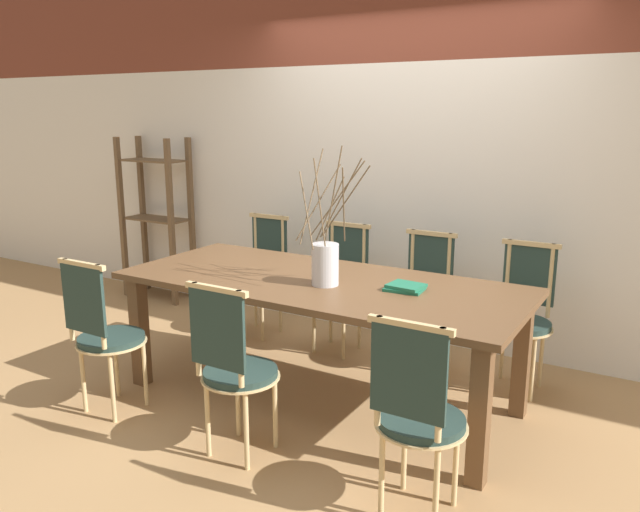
{
  "coord_description": "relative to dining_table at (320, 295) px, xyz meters",
  "views": [
    {
      "loc": [
        1.87,
        -3.13,
        1.78
      ],
      "look_at": [
        0.0,
        0.0,
        0.93
      ],
      "focal_mm": 35.0,
      "sensor_mm": 36.0,
      "label": 1
    }
  ],
  "objects": [
    {
      "name": "chair_near_left",
      "position": [
        -0.03,
        -0.81,
        -0.17
      ],
      "size": [
        0.41,
        0.41,
        0.96
      ],
      "color": "#233833",
      "rests_on": "ground_plane"
    },
    {
      "name": "shelving_rack",
      "position": [
        -2.47,
        1.1,
        0.08
      ],
      "size": [
        0.68,
        0.31,
        1.54
      ],
      "color": "brown",
      "rests_on": "ground_plane"
    },
    {
      "name": "book_stack",
      "position": [
        0.53,
        0.06,
        0.11
      ],
      "size": [
        0.22,
        0.18,
        0.04
      ],
      "color": "#1E6B4C",
      "rests_on": "dining_table"
    },
    {
      "name": "chair_far_left",
      "position": [
        -0.3,
        0.81,
        -0.17
      ],
      "size": [
        0.41,
        0.41,
        0.96
      ],
      "rotation": [
        0.0,
        0.0,
        3.14
      ],
      "color": "#233833",
      "rests_on": "ground_plane"
    },
    {
      "name": "vase_centerpiece",
      "position": [
        0.08,
        -0.07,
        0.23
      ],
      "size": [
        0.42,
        0.38,
        0.81
      ],
      "color": "silver",
      "rests_on": "dining_table"
    },
    {
      "name": "chair_near_center",
      "position": [
        0.97,
        -0.81,
        -0.17
      ],
      "size": [
        0.41,
        0.41,
        0.96
      ],
      "color": "#233833",
      "rests_on": "ground_plane"
    },
    {
      "name": "ground_plane",
      "position": [
        0.0,
        0.0,
        -0.68
      ],
      "size": [
        16.0,
        16.0,
        0.0
      ],
      "primitive_type": "plane",
      "color": "#A87F51"
    },
    {
      "name": "chair_far_center",
      "position": [
        0.36,
        0.81,
        -0.17
      ],
      "size": [
        0.41,
        0.41,
        0.96
      ],
      "rotation": [
        0.0,
        0.0,
        3.14
      ],
      "color": "#233833",
      "rests_on": "ground_plane"
    },
    {
      "name": "dining_table",
      "position": [
        0.0,
        0.0,
        0.0
      ],
      "size": [
        2.47,
        1.04,
        0.78
      ],
      "color": "brown",
      "rests_on": "ground_plane"
    },
    {
      "name": "chair_far_leftend",
      "position": [
        -1.03,
        0.81,
        -0.17
      ],
      "size": [
        0.41,
        0.41,
        0.96
      ],
      "rotation": [
        0.0,
        0.0,
        3.14
      ],
      "color": "#233833",
      "rests_on": "ground_plane"
    },
    {
      "name": "chair_far_right",
      "position": [
        1.03,
        0.81,
        -0.17
      ],
      "size": [
        0.41,
        0.41,
        0.96
      ],
      "rotation": [
        0.0,
        0.0,
        3.14
      ],
      "color": "#233833",
      "rests_on": "ground_plane"
    },
    {
      "name": "chair_near_leftend",
      "position": [
        -1.0,
        -0.81,
        -0.17
      ],
      "size": [
        0.41,
        0.41,
        0.96
      ],
      "color": "#233833",
      "rests_on": "ground_plane"
    },
    {
      "name": "wall_rear",
      "position": [
        0.0,
        1.33,
        0.92
      ],
      "size": [
        12.0,
        0.06,
        3.2
      ],
      "color": "white",
      "rests_on": "ground_plane"
    }
  ]
}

